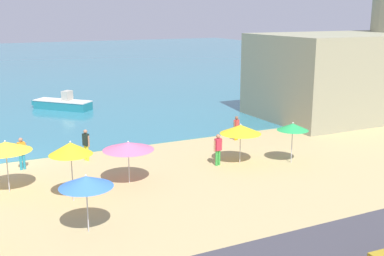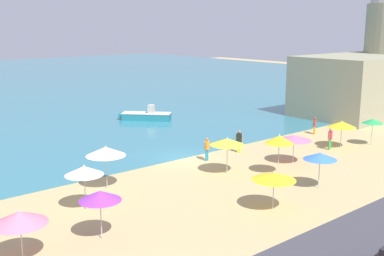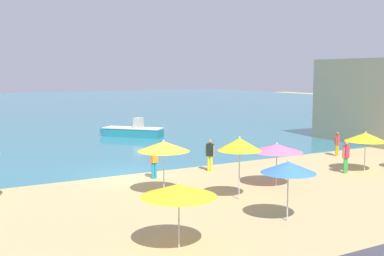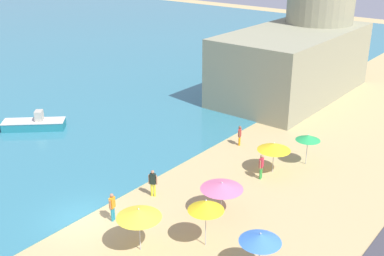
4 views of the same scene
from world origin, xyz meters
name	(u,v)px [view 2 (image 2 of 4)]	position (x,y,z in m)	size (l,w,h in m)	color
ground_plane	(182,159)	(0.00, 0.00, 0.00)	(160.00, 160.00, 0.00)	tan
beach_umbrella_0	(84,171)	(-10.32, -4.38, 2.19)	(2.09, 2.09, 2.51)	#B2B2B7
beach_umbrella_1	(320,156)	(2.26, -10.49, 2.02)	(2.04, 2.04, 2.30)	#B2B2B7
beach_umbrella_2	(294,138)	(5.45, -6.03, 1.87)	(2.49, 2.49, 2.13)	#B2B2B7
beach_umbrella_3	(373,121)	(14.58, -6.95, 2.04)	(1.73, 1.73, 2.31)	#B2B2B7
beach_umbrella_4	(279,139)	(2.47, -7.13, 2.41)	(1.90, 1.90, 2.76)	#B2B2B7
beach_umbrella_5	(100,196)	(-11.51, -8.17, 2.12)	(1.99, 1.99, 2.43)	#B2B2B7
beach_umbrella_6	(342,124)	(12.00, -5.73, 1.92)	(2.28, 2.28, 2.23)	#B2B2B7
beach_umbrella_7	(106,151)	(-7.67, -2.12, 2.34)	(2.43, 2.43, 2.68)	#B2B2B7
beach_umbrella_8	(227,142)	(0.04, -4.73, 2.20)	(2.34, 2.34, 2.49)	#B2B2B7
beach_umbrella_9	(20,218)	(-15.16, -7.88, 1.94)	(2.33, 2.33, 2.28)	#B2B2B7
beach_umbrella_10	(274,176)	(-2.55, -10.95, 1.86)	(2.39, 2.39, 2.13)	#B2B2B7
bather_0	(315,125)	(14.40, -1.44, 0.89)	(0.52, 0.35, 1.59)	orange
bather_2	(239,140)	(4.51, -1.51, 1.01)	(0.36, 0.52, 1.80)	yellow
bather_3	(207,148)	(1.05, -1.58, 0.98)	(0.55, 0.32, 1.75)	teal
bather_4	(330,138)	(10.68, -5.57, 0.99)	(0.56, 0.29, 1.76)	green
skiff_nearshore	(146,116)	(6.35, 13.74, 0.50)	(4.56, 4.79, 1.61)	teal
harbor_fortress	(380,65)	(30.61, 1.49, 5.29)	(17.88, 8.96, 15.29)	gray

